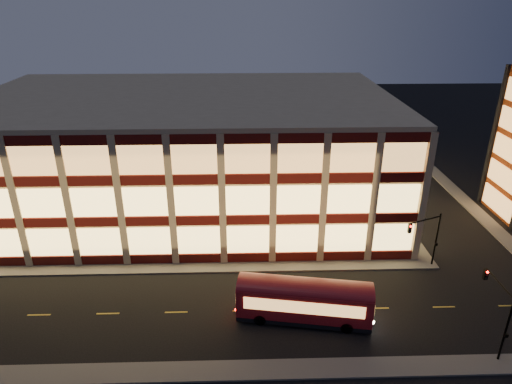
{
  "coord_description": "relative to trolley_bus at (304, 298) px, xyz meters",
  "views": [
    {
      "loc": [
        4.07,
        -38.74,
        26.08
      ],
      "look_at": [
        5.5,
        8.0,
        5.35
      ],
      "focal_mm": 32.0,
      "sensor_mm": 36.0,
      "label": 1
    }
  ],
  "objects": [
    {
      "name": "sidewalk_tower_west",
      "position": [
        24.86,
        24.18,
        -2.05
      ],
      "size": [
        2.0,
        30.0,
        0.15
      ],
      "primitive_type": "cube",
      "color": "#514F4C",
      "rests_on": "ground"
    },
    {
      "name": "traffic_signal_near",
      "position": [
        14.36,
        -3.85,
        2.0
      ],
      "size": [
        0.32,
        4.45,
        6.0
      ],
      "color": "black",
      "rests_on": "ground"
    },
    {
      "name": "sidewalk_near",
      "position": [
        -9.14,
        -5.82,
        -2.05
      ],
      "size": [
        100.0,
        2.0,
        0.15
      ],
      "primitive_type": "cube",
      "color": "#514F4C",
      "rests_on": "ground"
    },
    {
      "name": "sidewalk_office_east",
      "position": [
        13.86,
        24.18,
        -2.05
      ],
      "size": [
        2.0,
        30.0,
        0.15
      ],
      "primitive_type": "cube",
      "color": "#514F4C",
      "rests_on": "ground"
    },
    {
      "name": "trolley_bus",
      "position": [
        0.0,
        0.0,
        0.0
      ],
      "size": [
        11.65,
        4.72,
        3.84
      ],
      "rotation": [
        0.0,
        0.0,
        -0.17
      ],
      "color": "maroon",
      "rests_on": "ground"
    },
    {
      "name": "sidewalk_office_south",
      "position": [
        -12.14,
        8.18,
        -2.05
      ],
      "size": [
        54.0,
        2.0,
        0.15
      ],
      "primitive_type": "cube",
      "color": "#514F4C",
      "rests_on": "ground"
    },
    {
      "name": "office_building",
      "position": [
        -12.05,
        24.1,
        5.12
      ],
      "size": [
        50.45,
        30.45,
        14.5
      ],
      "color": "tan",
      "rests_on": "ground"
    },
    {
      "name": "traffic_signal_far",
      "position": [
        13.07,
        7.42,
        1.98
      ],
      "size": [
        3.79,
        1.87,
        6.0
      ],
      "color": "black",
      "rests_on": "ground"
    },
    {
      "name": "ground",
      "position": [
        -9.14,
        7.18,
        -2.13
      ],
      "size": [
        200.0,
        200.0,
        0.0
      ],
      "primitive_type": "plane",
      "color": "black",
      "rests_on": "ground"
    }
  ]
}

